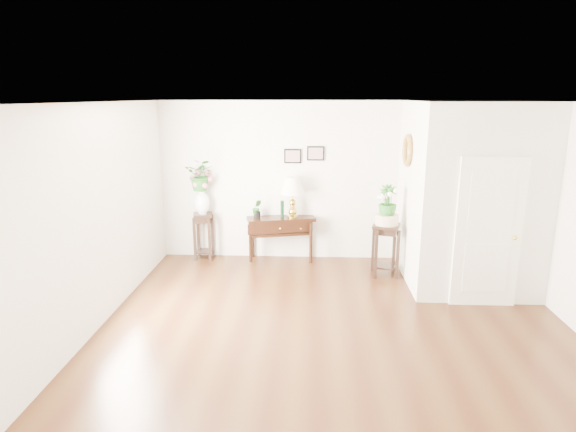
# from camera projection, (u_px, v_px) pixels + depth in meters

# --- Properties ---
(floor) EXTENTS (6.00, 5.50, 0.02)m
(floor) POSITION_uv_depth(u_px,v_px,m) (335.00, 327.00, 6.16)
(floor) COLOR #442912
(floor) RESTS_ON ground
(ceiling) EXTENTS (6.00, 5.50, 0.02)m
(ceiling) POSITION_uv_depth(u_px,v_px,m) (341.00, 102.00, 5.48)
(ceiling) COLOR white
(ceiling) RESTS_ON ground
(wall_back) EXTENTS (6.00, 0.02, 2.80)m
(wall_back) POSITION_uv_depth(u_px,v_px,m) (329.00, 182.00, 8.48)
(wall_back) COLOR silver
(wall_back) RESTS_ON ground
(wall_front) EXTENTS (6.00, 0.02, 2.80)m
(wall_front) POSITION_uv_depth(u_px,v_px,m) (359.00, 327.00, 3.15)
(wall_front) COLOR silver
(wall_front) RESTS_ON ground
(wall_left) EXTENTS (0.02, 5.50, 2.80)m
(wall_left) POSITION_uv_depth(u_px,v_px,m) (95.00, 218.00, 5.96)
(wall_left) COLOR silver
(wall_left) RESTS_ON ground
(partition) EXTENTS (1.80, 1.95, 2.80)m
(partition) POSITION_uv_depth(u_px,v_px,m) (468.00, 194.00, 7.44)
(partition) COLOR silver
(partition) RESTS_ON floor
(door) EXTENTS (0.90, 0.05, 2.10)m
(door) POSITION_uv_depth(u_px,v_px,m) (488.00, 233.00, 6.56)
(door) COLOR white
(door) RESTS_ON floor
(art_print_left) EXTENTS (0.30, 0.02, 0.25)m
(art_print_left) POSITION_uv_depth(u_px,v_px,m) (293.00, 156.00, 8.38)
(art_print_left) COLOR black
(art_print_left) RESTS_ON wall_back
(art_print_right) EXTENTS (0.30, 0.02, 0.25)m
(art_print_right) POSITION_uv_depth(u_px,v_px,m) (316.00, 153.00, 8.35)
(art_print_right) COLOR black
(art_print_right) RESTS_ON wall_back
(wall_ornament) EXTENTS (0.07, 0.51, 0.51)m
(wall_ornament) POSITION_uv_depth(u_px,v_px,m) (407.00, 150.00, 7.45)
(wall_ornament) COLOR #A86E2F
(wall_ornament) RESTS_ON partition
(console_table) EXTENTS (1.24, 0.66, 0.79)m
(console_table) POSITION_uv_depth(u_px,v_px,m) (281.00, 239.00, 8.58)
(console_table) COLOR black
(console_table) RESTS_ON floor
(table_lamp) EXTENTS (0.47, 0.47, 0.73)m
(table_lamp) POSITION_uv_depth(u_px,v_px,m) (293.00, 198.00, 8.39)
(table_lamp) COLOR gold
(table_lamp) RESTS_ON console_table
(green_vase) EXTENTS (0.07, 0.07, 0.30)m
(green_vase) POSITION_uv_depth(u_px,v_px,m) (282.00, 208.00, 8.44)
(green_vase) COLOR black
(green_vase) RESTS_ON console_table
(potted_plant) EXTENTS (0.19, 0.17, 0.30)m
(potted_plant) POSITION_uv_depth(u_px,v_px,m) (257.00, 209.00, 8.47)
(potted_plant) COLOR #215F1C
(potted_plant) RESTS_ON console_table
(plant_stand_a) EXTENTS (0.39, 0.39, 0.84)m
(plant_stand_a) POSITION_uv_depth(u_px,v_px,m) (204.00, 236.00, 8.65)
(plant_stand_a) COLOR black
(plant_stand_a) RESTS_ON floor
(porcelain_vase) EXTENTS (0.33, 0.33, 0.47)m
(porcelain_vase) POSITION_uv_depth(u_px,v_px,m) (202.00, 201.00, 8.49)
(porcelain_vase) COLOR white
(porcelain_vase) RESTS_ON plant_stand_a
(lily_arrangement) EXTENTS (0.56, 0.50, 0.56)m
(lily_arrangement) POSITION_uv_depth(u_px,v_px,m) (201.00, 176.00, 8.38)
(lily_arrangement) COLOR #215F1C
(lily_arrangement) RESTS_ON porcelain_vase
(plant_stand_b) EXTENTS (0.50, 0.50, 0.86)m
(plant_stand_b) POSITION_uv_depth(u_px,v_px,m) (385.00, 250.00, 7.85)
(plant_stand_b) COLOR black
(plant_stand_b) RESTS_ON floor
(ceramic_bowl) EXTENTS (0.49, 0.49, 0.17)m
(ceramic_bowl) POSITION_uv_depth(u_px,v_px,m) (387.00, 220.00, 7.73)
(ceramic_bowl) COLOR beige
(ceramic_bowl) RESTS_ON plant_stand_b
(narcissus) EXTENTS (0.31, 0.31, 0.52)m
(narcissus) POSITION_uv_depth(u_px,v_px,m) (388.00, 201.00, 7.66)
(narcissus) COLOR #215F1C
(narcissus) RESTS_ON ceramic_bowl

